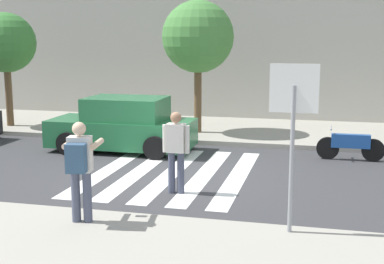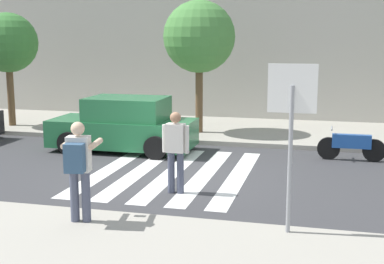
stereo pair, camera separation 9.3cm
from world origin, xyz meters
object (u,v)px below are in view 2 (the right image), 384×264
object	(u,v)px
parked_car_green	(124,126)
motorcycle	(351,145)
street_tree_west	(8,43)
street_tree_center	(199,37)
stop_sign	(292,111)
pedestrian_crossing	(176,148)
photographer_with_backpack	(79,163)

from	to	relation	value
parked_car_green	motorcycle	xyz separation A→B (m)	(6.28, 0.30, -0.31)
street_tree_west	street_tree_center	world-z (taller)	street_tree_center
street_tree_west	parked_car_green	bearing A→B (deg)	-24.99
parked_car_green	motorcycle	distance (m)	6.29
street_tree_west	street_tree_center	size ratio (longest dim) A/B	0.92
parked_car_green	street_tree_west	distance (m)	6.13
street_tree_west	stop_sign	bearing A→B (deg)	-38.65
stop_sign	pedestrian_crossing	xyz separation A→B (m)	(-2.48, 2.09, -1.14)
motorcycle	street_tree_center	size ratio (longest dim) A/B	0.41
street_tree_center	parked_car_green	bearing A→B (deg)	-120.25
street_tree_west	street_tree_center	bearing A→B (deg)	2.44
parked_car_green	street_tree_center	xyz separation A→B (m)	(1.57, 2.69, 2.49)
motorcycle	street_tree_west	distance (m)	11.92
street_tree_center	street_tree_west	bearing A→B (deg)	-177.56
stop_sign	photographer_with_backpack	distance (m)	3.61
stop_sign	street_tree_west	world-z (taller)	street_tree_west
photographer_with_backpack	street_tree_west	size ratio (longest dim) A/B	0.44
stop_sign	pedestrian_crossing	distance (m)	3.44
street_tree_center	photographer_with_backpack	bearing A→B (deg)	-89.77
stop_sign	street_tree_center	world-z (taller)	street_tree_center
pedestrian_crossing	street_tree_west	world-z (taller)	street_tree_west
photographer_with_backpack	pedestrian_crossing	world-z (taller)	photographer_with_backpack
stop_sign	motorcycle	size ratio (longest dim) A/B	1.54
street_tree_west	photographer_with_backpack	bearing A→B (deg)	-51.72
stop_sign	motorcycle	xyz separation A→B (m)	(1.21, 6.08, -1.70)
pedestrian_crossing	parked_car_green	world-z (taller)	pedestrian_crossing
pedestrian_crossing	photographer_with_backpack	bearing A→B (deg)	-111.62
parked_car_green	photographer_with_backpack	bearing A→B (deg)	-75.41
stop_sign	street_tree_west	xyz separation A→B (m)	(-10.23, 8.18, 0.89)
photographer_with_backpack	street_tree_west	world-z (taller)	street_tree_west
photographer_with_backpack	street_tree_center	xyz separation A→B (m)	(-0.04, 8.86, 2.05)
stop_sign	parked_car_green	bearing A→B (deg)	131.27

